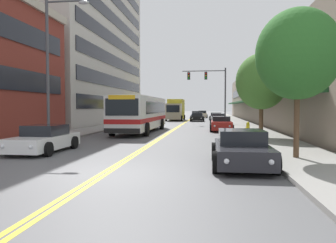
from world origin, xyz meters
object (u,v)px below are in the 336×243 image
city_bus (141,112)px  street_tree_right_near (298,54)px  street_tree_right_mid (262,82)px  car_charcoal_parked_right_foreground (242,149)px  car_slate_blue_moving_second (197,115)px  car_red_parked_right_mid (221,124)px  box_truck (176,110)px  car_silver_parked_right_far (218,119)px  car_navy_parked_left_mid (151,119)px  traffic_signal_mast (211,84)px  fire_hydrant (248,128)px  car_champagne_moving_third (202,114)px  car_white_parked_left_near (44,139)px  car_dark_grey_parked_right_end (216,117)px  car_black_moving_lead (197,117)px  street_lamp_left_near (53,59)px

city_bus → street_tree_right_near: bearing=-57.2°
street_tree_right_near → street_tree_right_mid: (0.03, 8.89, -0.35)m
car_charcoal_parked_right_foreground → car_slate_blue_moving_second: size_ratio=0.99×
car_red_parked_right_mid → box_truck: size_ratio=0.56×
car_silver_parked_right_far → street_tree_right_near: size_ratio=0.79×
car_slate_blue_moving_second → street_tree_right_near: size_ratio=0.76×
city_bus → car_silver_parked_right_far: (6.82, 16.32, -1.07)m
car_navy_parked_left_mid → traffic_signal_mast: 9.01m
car_silver_parked_right_far → fire_hydrant: 20.04m
car_navy_parked_left_mid → car_champagne_moving_third: bearing=74.4°
box_truck → street_tree_right_mid: bearing=-73.7°
box_truck → street_tree_right_near: bearing=-77.4°
car_white_parked_left_near → traffic_signal_mast: (7.82, 26.44, 4.30)m
car_silver_parked_right_far → car_white_parked_left_near: bearing=-106.8°
car_white_parked_left_near → car_charcoal_parked_right_foreground: bearing=-17.1°
box_truck → street_tree_right_mid: 30.90m
city_bus → car_champagne_moving_third: 37.85m
car_white_parked_left_near → car_slate_blue_moving_second: size_ratio=1.03×
car_charcoal_parked_right_foreground → car_red_parked_right_mid: 17.08m
car_slate_blue_moving_second → car_red_parked_right_mid: bearing=-83.6°
car_dark_grey_parked_right_end → traffic_signal_mast: traffic_signal_mast is taller
car_black_moving_lead → traffic_signal_mast: 9.23m
street_tree_right_near → fire_hydrant: street_tree_right_near is taller
car_dark_grey_parked_right_end → street_tree_right_mid: bearing=-85.8°
street_tree_right_mid → traffic_signal_mast: bearing=99.6°
car_red_parked_right_mid → car_black_moving_lead: size_ratio=0.95×
car_black_moving_lead → fire_hydrant: car_black_moving_lead is taller
city_bus → car_charcoal_parked_right_foreground: 16.88m
car_navy_parked_left_mid → street_tree_right_mid: 23.27m
car_white_parked_left_near → car_red_parked_right_mid: (8.66, 14.38, 0.03)m
car_navy_parked_left_mid → car_red_parked_right_mid: bearing=-57.5°
car_red_parked_right_mid → car_charcoal_parked_right_foreground: bearing=-89.7°
car_red_parked_right_mid → street_tree_right_near: 16.18m
street_tree_right_near → street_lamp_left_near: bearing=163.2°
car_champagne_moving_third → fire_hydrant: (4.01, -41.25, -0.05)m
city_bus → traffic_signal_mast: bearing=66.8°
box_truck → street_tree_right_near: street_tree_right_near is taller
car_white_parked_left_near → car_charcoal_parked_right_foreground: 9.15m
car_dark_grey_parked_right_end → street_tree_right_mid: size_ratio=0.81×
car_silver_parked_right_far → car_slate_blue_moving_second: bearing=103.5°
car_slate_blue_moving_second → street_lamp_left_near: street_lamp_left_near is taller
car_white_parked_left_near → car_black_moving_lead: 34.87m
car_navy_parked_left_mid → car_slate_blue_moving_second: size_ratio=1.09×
street_lamp_left_near → street_tree_right_mid: 12.81m
car_charcoal_parked_right_foreground → box_truck: 40.44m
city_bus → fire_hydrant: (8.36, -3.66, -1.06)m
street_lamp_left_near → street_tree_right_mid: (11.58, 5.39, -0.90)m
car_slate_blue_moving_second → street_lamp_left_near: size_ratio=0.56×
car_white_parked_left_near → car_navy_parked_left_mid: car_white_parked_left_near is taller
car_navy_parked_left_mid → car_champagne_moving_third: size_ratio=1.12×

